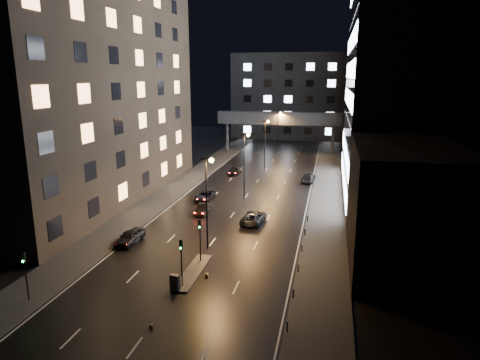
{
  "coord_description": "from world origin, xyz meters",
  "views": [
    {
      "loc": [
        12.69,
        -34.04,
        18.4
      ],
      "look_at": [
        0.23,
        23.88,
        4.0
      ],
      "focal_mm": 32.0,
      "sensor_mm": 36.0,
      "label": 1
    }
  ],
  "objects_px": {
    "car_away_b": "(203,209)",
    "car_away_c": "(205,196)",
    "car_toward_a": "(253,217)",
    "car_toward_b": "(308,178)",
    "car_away_a": "(130,237)",
    "utility_cabinet": "(175,282)",
    "car_away_d": "(235,171)"
  },
  "relations": [
    {
      "from": "car_away_a",
      "to": "car_toward_a",
      "type": "relative_size",
      "value": 0.87
    },
    {
      "from": "car_away_b",
      "to": "car_toward_b",
      "type": "relative_size",
      "value": 0.78
    },
    {
      "from": "car_away_a",
      "to": "car_away_d",
      "type": "relative_size",
      "value": 0.97
    },
    {
      "from": "car_away_c",
      "to": "car_toward_b",
      "type": "relative_size",
      "value": 0.91
    },
    {
      "from": "utility_cabinet",
      "to": "car_toward_b",
      "type": "bearing_deg",
      "value": 90.4
    },
    {
      "from": "car_toward_a",
      "to": "car_toward_b",
      "type": "distance_m",
      "value": 24.46
    },
    {
      "from": "car_toward_a",
      "to": "car_away_c",
      "type": "bearing_deg",
      "value": -39.57
    },
    {
      "from": "car_toward_a",
      "to": "utility_cabinet",
      "type": "xyz_separation_m",
      "value": [
        -3.49,
        -19.13,
        0.09
      ]
    },
    {
      "from": "car_away_c",
      "to": "car_toward_b",
      "type": "bearing_deg",
      "value": 48.31
    },
    {
      "from": "car_toward_b",
      "to": "car_away_c",
      "type": "bearing_deg",
      "value": 49.35
    },
    {
      "from": "car_away_d",
      "to": "car_away_b",
      "type": "bearing_deg",
      "value": -87.02
    },
    {
      "from": "car_away_c",
      "to": "car_toward_a",
      "type": "distance_m",
      "value": 12.63
    },
    {
      "from": "car_away_b",
      "to": "utility_cabinet",
      "type": "bearing_deg",
      "value": -78.52
    },
    {
      "from": "car_away_a",
      "to": "utility_cabinet",
      "type": "relative_size",
      "value": 3.45
    },
    {
      "from": "car_away_a",
      "to": "car_toward_b",
      "type": "bearing_deg",
      "value": 64.58
    },
    {
      "from": "car_away_b",
      "to": "car_toward_b",
      "type": "bearing_deg",
      "value": 59.61
    },
    {
      "from": "car_toward_a",
      "to": "utility_cabinet",
      "type": "height_order",
      "value": "utility_cabinet"
    },
    {
      "from": "car_toward_a",
      "to": "utility_cabinet",
      "type": "relative_size",
      "value": 3.94
    },
    {
      "from": "car_away_d",
      "to": "utility_cabinet",
      "type": "xyz_separation_m",
      "value": [
        5.11,
        -46.01,
        0.13
      ]
    },
    {
      "from": "car_away_a",
      "to": "car_away_d",
      "type": "bearing_deg",
      "value": 86.86
    },
    {
      "from": "car_away_d",
      "to": "car_toward_a",
      "type": "height_order",
      "value": "car_toward_a"
    },
    {
      "from": "car_away_a",
      "to": "car_away_c",
      "type": "distance_m",
      "value": 18.78
    },
    {
      "from": "car_toward_a",
      "to": "car_toward_b",
      "type": "height_order",
      "value": "car_toward_b"
    },
    {
      "from": "car_away_a",
      "to": "car_away_b",
      "type": "xyz_separation_m",
      "value": [
        4.92,
        12.15,
        -0.12
      ]
    },
    {
      "from": "car_toward_a",
      "to": "car_toward_b",
      "type": "relative_size",
      "value": 1.01
    },
    {
      "from": "car_away_b",
      "to": "utility_cabinet",
      "type": "xyz_separation_m",
      "value": [
        3.98,
        -21.51,
        0.15
      ]
    },
    {
      "from": "car_away_c",
      "to": "car_away_b",
      "type": "bearing_deg",
      "value": -72.64
    },
    {
      "from": "car_away_b",
      "to": "car_away_c",
      "type": "bearing_deg",
      "value": 105.72
    },
    {
      "from": "car_away_d",
      "to": "car_toward_b",
      "type": "height_order",
      "value": "car_toward_b"
    },
    {
      "from": "car_away_a",
      "to": "car_away_d",
      "type": "height_order",
      "value": "car_away_a"
    },
    {
      "from": "car_toward_a",
      "to": "utility_cabinet",
      "type": "distance_m",
      "value": 19.45
    },
    {
      "from": "car_toward_a",
      "to": "car_away_b",
      "type": "bearing_deg",
      "value": -13.57
    }
  ]
}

